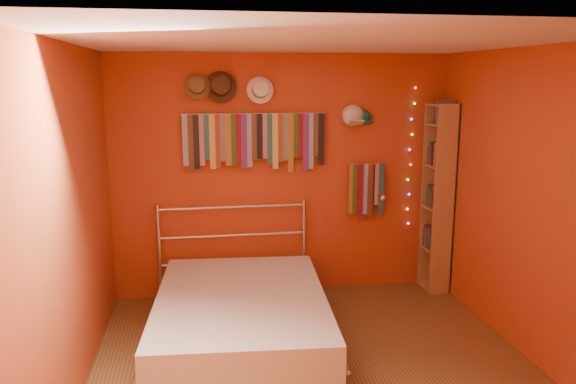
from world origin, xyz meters
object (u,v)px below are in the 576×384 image
tie_rack (254,139)px  bed (241,317)px  bookshelf (441,197)px  reading_lamp (382,197)px

tie_rack → bed: bearing=-102.3°
tie_rack → bed: size_ratio=0.68×
tie_rack → bookshelf: 2.07m
tie_rack → reading_lamp: (1.31, -0.16, -0.61)m
bookshelf → bed: bookshelf is taller
tie_rack → bed: tie_rack is taller
bookshelf → tie_rack: bearing=175.5°
bookshelf → bed: bearing=-156.9°
tie_rack → bed: (-0.24, -1.09, -1.42)m
tie_rack → reading_lamp: bearing=-7.0°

